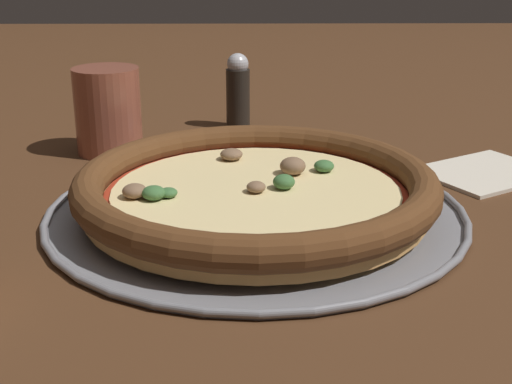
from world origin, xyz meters
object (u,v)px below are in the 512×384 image
(pizza_tray, at_px, (256,212))
(pizza, at_px, (256,188))
(napkin, at_px, (486,171))
(drinking_cup, at_px, (108,111))
(pepper_shaker, at_px, (238,91))

(pizza_tray, height_order, pizza, pizza)
(napkin, bearing_deg, drinking_cup, -11.84)
(pizza, bearing_deg, drinking_cup, -50.23)
(pizza_tray, distance_m, pizza, 0.02)
(drinking_cup, height_order, pepper_shaker, drinking_cup)
(drinking_cup, bearing_deg, pizza, 129.77)
(drinking_cup, distance_m, pepper_shaker, 0.19)
(pizza, height_order, napkin, pizza)
(pizza_tray, bearing_deg, drinking_cup, -50.23)
(pizza_tray, height_order, drinking_cup, drinking_cup)
(pizza_tray, bearing_deg, pizza, -54.69)
(pizza, bearing_deg, pizza_tray, 125.31)
(pizza, distance_m, drinking_cup, 0.27)
(drinking_cup, bearing_deg, pizza_tray, 129.77)
(napkin, relative_size, pepper_shaker, 1.69)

